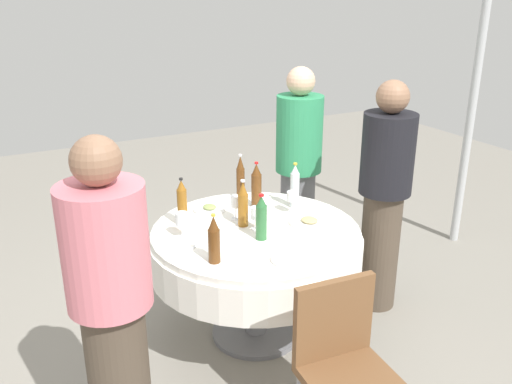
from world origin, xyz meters
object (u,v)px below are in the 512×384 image
bottle_brown_inner (241,178)px  wine_glass_mid (292,197)px  bottle_brown_south (256,186)px  bottle_clear_rear (295,187)px  bottle_green_right (261,218)px  plate_outer (309,222)px  bottle_amber_far (243,205)px  dining_table (256,252)px  wine_glass_south (257,214)px  wine_glass_inner (236,203)px  chair_mid (343,359)px  plate_near (210,209)px  wine_glass_east (182,220)px  bottle_amber_east (182,203)px  plate_west (293,259)px  person_far (384,195)px  person_rear (113,318)px  bottle_brown_mid (214,240)px

bottle_brown_inner → wine_glass_mid: 0.43m
bottle_brown_south → bottle_clear_rear: bearing=60.1°
bottle_green_right → plate_outer: bearing=97.4°
wine_glass_mid → bottle_amber_far: bearing=-85.6°
dining_table → wine_glass_south: 0.25m
wine_glass_south → plate_outer: 0.34m
wine_glass_inner → chair_mid: size_ratio=0.18×
bottle_green_right → plate_outer: 0.38m
wine_glass_mid → plate_near: wine_glass_mid is taller
bottle_clear_rear → chair_mid: size_ratio=0.35×
dining_table → wine_glass_east: wine_glass_east is taller
bottle_amber_east → plate_west: bottle_amber_east is taller
person_far → plate_outer: bearing=-84.0°
bottle_brown_inner → wine_glass_east: bottle_brown_inner is taller
bottle_amber_far → bottle_amber_east: size_ratio=0.97×
bottle_amber_east → chair_mid: bearing=12.5°
plate_near → chair_mid: chair_mid is taller
bottle_clear_rear → bottle_amber_far: 0.44m
bottle_brown_inner → wine_glass_inner: bottle_brown_inner is taller
wine_glass_mid → plate_west: 0.65m
bottle_brown_inner → wine_glass_south: size_ratio=2.18×
wine_glass_inner → person_rear: bearing=-48.4°
bottle_amber_east → plate_outer: bottle_amber_east is taller
wine_glass_mid → chair_mid: size_ratio=0.17×
bottle_green_right → plate_west: bearing=4.1°
plate_near → person_far: size_ratio=0.13×
wine_glass_mid → person_rear: size_ratio=0.09×
bottle_amber_far → bottle_brown_mid: bottle_amber_far is taller
bottle_clear_rear → plate_west: bottle_clear_rear is taller
chair_mid → bottle_clear_rear: bearing=-106.7°
plate_outer → person_far: size_ratio=0.16×
bottle_brown_inner → bottle_amber_east: bearing=-64.5°
plate_outer → person_rear: person_rear is taller
bottle_brown_south → wine_glass_mid: size_ratio=2.10×
bottle_brown_south → plate_west: bearing=-13.6°
bottle_brown_mid → bottle_brown_inner: 0.93m
bottle_green_right → bottle_clear_rear: bearing=127.4°
wine_glass_south → person_far: size_ratio=0.09×
wine_glass_east → person_far: bearing=82.7°
bottle_brown_inner → plate_outer: bearing=16.6°
bottle_amber_far → plate_near: size_ratio=1.43×
bottle_brown_south → plate_outer: (0.40, 0.15, -0.13)m
plate_outer → wine_glass_south: bearing=-104.4°
wine_glass_mid → person_far: person_far is taller
bottle_amber_far → wine_glass_mid: 0.36m
bottle_brown_south → chair_mid: (1.32, -0.25, -0.36)m
dining_table → chair_mid: chair_mid is taller
dining_table → wine_glass_mid: bearing=109.2°
wine_glass_east → bottle_amber_far: bearing=86.6°
bottle_clear_rear → plate_west: size_ratio=1.29×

